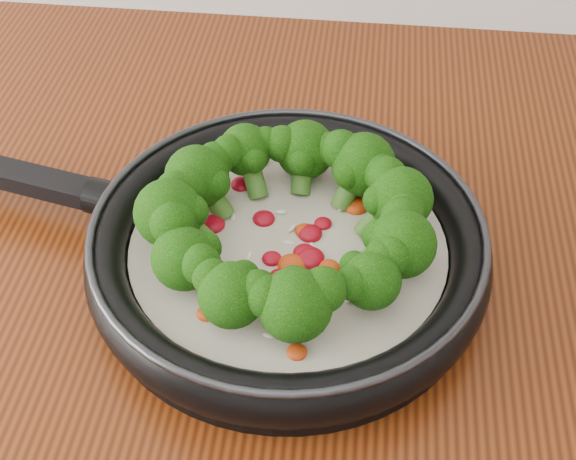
# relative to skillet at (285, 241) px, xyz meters

# --- Properties ---
(skillet) EXTENTS (0.54, 0.39, 0.10)m
(skillet) POSITION_rel_skillet_xyz_m (0.00, 0.00, 0.00)
(skillet) COLOR black
(skillet) RESTS_ON counter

